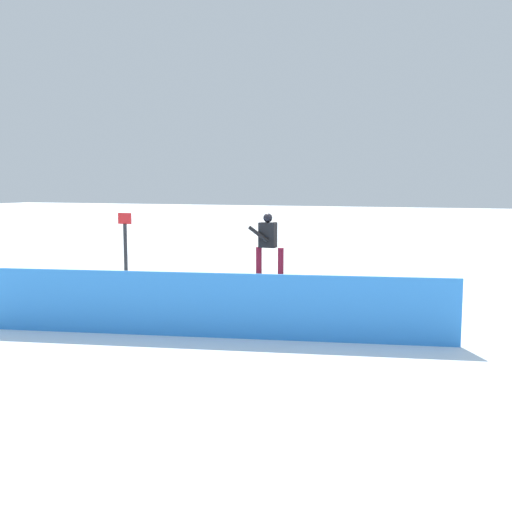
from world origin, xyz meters
name	(u,v)px	position (x,y,z in m)	size (l,w,h in m)	color
ground_plane	(272,300)	(0.00, 0.00, 0.00)	(120.00, 120.00, 0.00)	white
grind_box	(272,290)	(0.00, 0.00, 0.25)	(5.75, 1.67, 0.56)	#18272B
snowboarder	(268,242)	(0.09, 0.01, 1.40)	(1.42, 0.42, 1.53)	#309045
safety_fence	(204,305)	(0.00, 3.76, 0.59)	(9.00, 0.06, 1.19)	#3285E3
trail_marker	(125,247)	(4.39, -0.51, 1.07)	(0.40, 0.10, 2.00)	#262628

